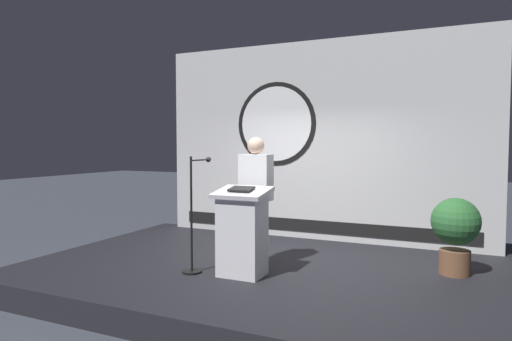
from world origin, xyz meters
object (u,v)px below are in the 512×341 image
Objects in this scene: podium at (242,232)px; potted_plant at (455,228)px; speaker_person at (256,200)px; microphone_stand at (194,231)px.

potted_plant is at bearing 25.47° from podium.
podium is at bearing -154.53° from potted_plant.
potted_plant is at bearing 14.90° from speaker_person.
podium is at bearing 8.40° from microphone_stand.
potted_plant is (2.95, 1.20, 0.06)m from microphone_stand.
podium is at bearing -85.59° from speaker_person.
potted_plant is (2.37, 0.63, -0.29)m from speaker_person.
microphone_stand is (-0.62, -0.09, -0.02)m from podium.
microphone_stand is 3.19m from potted_plant.
potted_plant is at bearing 22.16° from microphone_stand.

